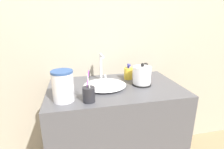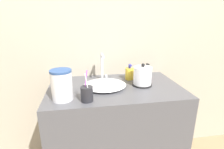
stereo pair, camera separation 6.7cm
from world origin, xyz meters
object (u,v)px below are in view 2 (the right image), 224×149
Objects in this scene: electric_kettle at (142,77)px; water_pitcher at (62,85)px; toothbrush_cup at (87,94)px; lotion_bottle at (129,73)px; shampoo_bottle at (147,73)px; faucet at (103,66)px.

electric_kettle is 0.62m from water_pitcher.
water_pitcher is at bearing 162.30° from toothbrush_cup.
toothbrush_cup is 1.49× the size of lotion_bottle.
electric_kettle is 1.26× the size of shampoo_bottle.
water_pitcher is at bearing -156.66° from shampoo_bottle.
water_pitcher reaches higher than lotion_bottle.
electric_kettle is 1.32× the size of lotion_bottle.
toothbrush_cup is 0.53m from lotion_bottle.
water_pitcher is (-0.68, -0.29, 0.05)m from shampoo_bottle.
shampoo_bottle reaches higher than lotion_bottle.
faucet reaches higher than shampoo_bottle.
electric_kettle is 0.17m from lotion_bottle.
water_pitcher is at bearing -149.38° from lotion_bottle.
faucet is at bearing 175.34° from lotion_bottle.
toothbrush_cup is at bearing -135.90° from lotion_bottle.
faucet is at bearing 47.84° from water_pitcher.
faucet reaches higher than lotion_bottle.
water_pitcher reaches higher than electric_kettle.
faucet is 1.15× the size of water_pitcher.
toothbrush_cup reaches higher than water_pitcher.
toothbrush_cup reaches higher than lotion_bottle.
shampoo_bottle is (0.09, 0.14, -0.01)m from electric_kettle.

